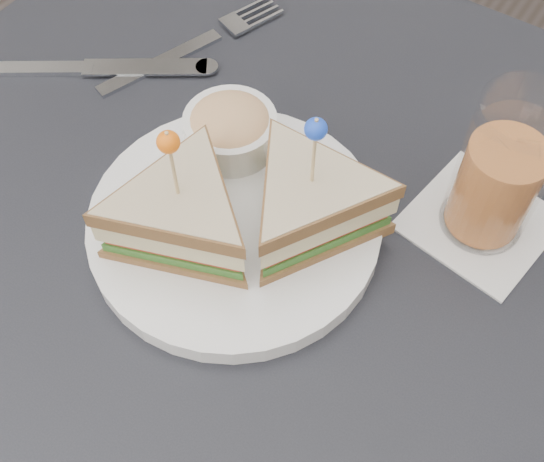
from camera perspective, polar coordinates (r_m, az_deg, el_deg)
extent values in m
cube|color=black|center=(0.56, -1.43, -3.96)|extent=(0.80, 0.80, 0.03)
cylinder|color=black|center=(1.15, -5.71, 7.86)|extent=(0.04, 0.04, 0.72)
cylinder|color=white|center=(0.56, -3.13, 0.54)|extent=(0.28, 0.28, 0.01)
cylinder|color=white|center=(0.55, -3.18, 1.08)|extent=(0.28, 0.28, 0.00)
cylinder|color=#E3C182|center=(0.47, -8.24, 5.13)|extent=(0.00, 0.00, 0.07)
sphere|color=orange|center=(0.45, -8.67, 7.37)|extent=(0.02, 0.02, 0.02)
cylinder|color=#E3C182|center=(0.48, 3.51, 6.23)|extent=(0.00, 0.00, 0.07)
sphere|color=blue|center=(0.45, 3.69, 8.51)|extent=(0.02, 0.02, 0.02)
cylinder|color=white|center=(0.59, -3.48, 8.21)|extent=(0.09, 0.09, 0.04)
ellipsoid|color=#E0B772|center=(0.58, -3.54, 9.02)|extent=(0.08, 0.08, 0.03)
cube|color=#B7BCC2|center=(0.70, -9.33, 13.72)|extent=(0.06, 0.13, 0.00)
cube|color=#B7BCC2|center=(0.73, -3.15, 16.87)|extent=(0.04, 0.03, 0.00)
cube|color=silver|center=(0.72, -18.66, 12.72)|extent=(0.09, 0.07, 0.01)
cube|color=silver|center=(0.69, -10.58, 13.32)|extent=(0.11, 0.09, 0.00)
cylinder|color=silver|center=(0.68, -5.47, 13.51)|extent=(0.03, 0.03, 0.00)
cube|color=white|center=(0.59, 16.97, 0.74)|extent=(0.12, 0.12, 0.00)
cylinder|color=#C06F36|center=(0.55, 18.16, 3.51)|extent=(0.07, 0.07, 0.09)
cylinder|color=white|center=(0.54, 18.75, 4.86)|extent=(0.08, 0.08, 0.13)
cube|color=white|center=(0.53, 20.46, 5.97)|extent=(0.02, 0.02, 0.02)
cube|color=white|center=(0.53, 17.90, 6.13)|extent=(0.02, 0.02, 0.02)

